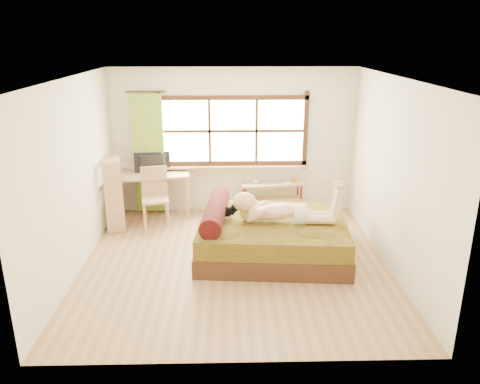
{
  "coord_description": "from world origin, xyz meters",
  "views": [
    {
      "loc": [
        -0.08,
        -6.29,
        3.25
      ],
      "look_at": [
        0.08,
        0.2,
        1.05
      ],
      "focal_mm": 35.0,
      "sensor_mm": 36.0,
      "label": 1
    }
  ],
  "objects_px": {
    "chair": "(155,193)",
    "pipe_shelf": "(273,191)",
    "bookshelf": "(114,194)",
    "desk": "(153,179)",
    "bed": "(269,236)",
    "kitten": "(225,210)",
    "woman": "(284,201)"
  },
  "relations": [
    {
      "from": "bed",
      "to": "kitten",
      "type": "height_order",
      "value": "bed"
    },
    {
      "from": "woman",
      "to": "bookshelf",
      "type": "height_order",
      "value": "bookshelf"
    },
    {
      "from": "kitten",
      "to": "chair",
      "type": "height_order",
      "value": "chair"
    },
    {
      "from": "pipe_shelf",
      "to": "bookshelf",
      "type": "xyz_separation_m",
      "value": [
        -2.82,
        -0.67,
        0.2
      ]
    },
    {
      "from": "bed",
      "to": "woman",
      "type": "distance_m",
      "value": 0.63
    },
    {
      "from": "desk",
      "to": "chair",
      "type": "height_order",
      "value": "chair"
    },
    {
      "from": "woman",
      "to": "desk",
      "type": "distance_m",
      "value": 2.81
    },
    {
      "from": "woman",
      "to": "chair",
      "type": "distance_m",
      "value": 2.55
    },
    {
      "from": "chair",
      "to": "bookshelf",
      "type": "distance_m",
      "value": 0.71
    },
    {
      "from": "kitten",
      "to": "chair",
      "type": "xyz_separation_m",
      "value": [
        -1.26,
        1.21,
        -0.12
      ]
    },
    {
      "from": "bed",
      "to": "chair",
      "type": "height_order",
      "value": "chair"
    },
    {
      "from": "woman",
      "to": "kitten",
      "type": "height_order",
      "value": "woman"
    },
    {
      "from": "desk",
      "to": "chair",
      "type": "xyz_separation_m",
      "value": [
        0.08,
        -0.36,
        -0.14
      ]
    },
    {
      "from": "desk",
      "to": "bed",
      "type": "bearing_deg",
      "value": -49.46
    },
    {
      "from": "bed",
      "to": "bookshelf",
      "type": "bearing_deg",
      "value": 161.61
    },
    {
      "from": "kitten",
      "to": "bookshelf",
      "type": "xyz_separation_m",
      "value": [
        -1.94,
        1.01,
        -0.06
      ]
    },
    {
      "from": "bed",
      "to": "bookshelf",
      "type": "relative_size",
      "value": 1.91
    },
    {
      "from": "chair",
      "to": "pipe_shelf",
      "type": "xyz_separation_m",
      "value": [
        2.14,
        0.48,
        -0.14
      ]
    },
    {
      "from": "bookshelf",
      "to": "pipe_shelf",
      "type": "bearing_deg",
      "value": -0.71
    },
    {
      "from": "bed",
      "to": "pipe_shelf",
      "type": "height_order",
      "value": "bed"
    },
    {
      "from": "desk",
      "to": "bookshelf",
      "type": "bearing_deg",
      "value": -147.11
    },
    {
      "from": "desk",
      "to": "pipe_shelf",
      "type": "xyz_separation_m",
      "value": [
        2.23,
        0.12,
        -0.28
      ]
    },
    {
      "from": "woman",
      "to": "bookshelf",
      "type": "relative_size",
      "value": 1.26
    },
    {
      "from": "pipe_shelf",
      "to": "bed",
      "type": "bearing_deg",
      "value": -104.44
    },
    {
      "from": "kitten",
      "to": "bookshelf",
      "type": "height_order",
      "value": "bookshelf"
    },
    {
      "from": "woman",
      "to": "chair",
      "type": "height_order",
      "value": "woman"
    },
    {
      "from": "kitten",
      "to": "pipe_shelf",
      "type": "relative_size",
      "value": 0.28
    },
    {
      "from": "woman",
      "to": "bookshelf",
      "type": "distance_m",
      "value": 3.05
    },
    {
      "from": "bed",
      "to": "chair",
      "type": "bearing_deg",
      "value": 150.58
    },
    {
      "from": "bookshelf",
      "to": "woman",
      "type": "bearing_deg",
      "value": -36.59
    },
    {
      "from": "chair",
      "to": "bed",
      "type": "bearing_deg",
      "value": -43.98
    },
    {
      "from": "desk",
      "to": "pipe_shelf",
      "type": "height_order",
      "value": "desk"
    }
  ]
}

